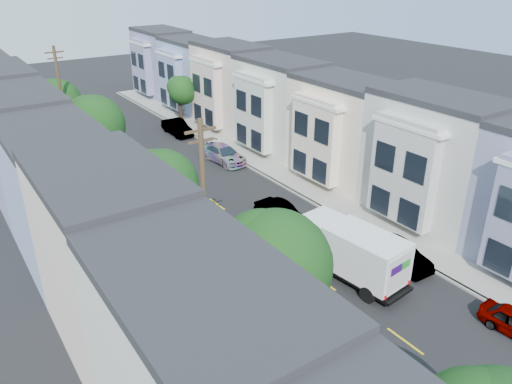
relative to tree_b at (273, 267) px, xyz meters
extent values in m
plane|color=black|center=(6.30, 3.78, -5.38)|extent=(160.00, 160.00, 0.00)
cube|color=black|center=(6.30, 18.78, -5.37)|extent=(12.00, 70.00, 0.02)
cube|color=gray|center=(0.25, 18.78, -5.30)|extent=(0.30, 70.00, 0.15)
cube|color=gray|center=(12.35, 18.78, -5.30)|extent=(0.30, 70.00, 0.15)
cube|color=gray|center=(-1.05, 18.78, -5.30)|extent=(2.60, 70.00, 0.15)
cube|color=gray|center=(13.65, 18.78, -5.30)|extent=(2.60, 70.00, 0.15)
cube|color=gold|center=(6.30, 18.78, -5.38)|extent=(0.12, 70.00, 0.01)
cube|color=#FFE7CC|center=(-4.85, 18.78, -5.38)|extent=(5.00, 70.00, 8.50)
cube|color=#FFE7CC|center=(17.45, 18.78, -5.38)|extent=(5.00, 70.00, 8.50)
cylinder|color=black|center=(-0.30, 0.00, -3.50)|extent=(0.44, 0.44, 3.76)
sphere|color=#144212|center=(0.00, 0.00, 0.02)|extent=(4.70, 4.70, 4.70)
cylinder|color=black|center=(-0.30, 11.12, -3.73)|extent=(0.44, 0.44, 3.29)
sphere|color=#144212|center=(0.00, 11.12, -0.56)|extent=(4.35, 4.35, 4.35)
cylinder|color=black|center=(-0.30, 23.15, -3.51)|extent=(0.44, 0.44, 3.74)
sphere|color=#144212|center=(0.00, 23.15, -0.02)|extent=(4.61, 4.61, 4.61)
cylinder|color=black|center=(-0.30, 34.44, -3.93)|extent=(0.44, 0.44, 2.89)
sphere|color=#144212|center=(0.00, 34.44, -0.85)|extent=(4.70, 4.70, 4.70)
cylinder|color=black|center=(12.90, 35.04, -3.95)|extent=(0.44, 0.44, 2.85)
sphere|color=#144212|center=(13.20, 35.04, -1.44)|extent=(3.10, 3.10, 3.10)
cylinder|color=#42301E|center=(0.00, 5.78, -0.38)|extent=(0.26, 0.26, 10.00)
cube|color=#42301E|center=(0.00, 5.78, 4.22)|extent=(1.60, 0.12, 0.12)
cylinder|color=#42301E|center=(0.00, 31.78, -0.38)|extent=(0.26, 0.26, 10.00)
cube|color=#42301E|center=(0.00, 31.78, 4.22)|extent=(1.60, 0.12, 0.12)
cube|color=white|center=(7.90, 2.33, -3.45)|extent=(2.48, 4.45, 2.43)
cube|color=white|center=(7.90, 5.59, -3.54)|extent=(2.48, 2.07, 2.24)
cube|color=black|center=(7.90, 3.26, -4.79)|extent=(2.28, 6.39, 0.25)
cube|color=#2D0A51|center=(7.54, 0.11, -3.15)|extent=(0.93, 0.04, 0.46)
cube|color=#198C1E|center=(8.37, 0.11, -3.15)|extent=(0.72, 0.04, 0.46)
cylinder|color=black|center=(6.78, 1.11, -4.91)|extent=(0.29, 0.93, 0.93)
cylinder|color=black|center=(9.02, 1.11, -4.91)|extent=(0.29, 0.93, 0.93)
cylinder|color=black|center=(6.78, 5.28, -4.91)|extent=(0.29, 0.93, 0.93)
cylinder|color=black|center=(9.02, 5.28, -4.91)|extent=(0.29, 0.93, 0.93)
imported|color=black|center=(8.54, 10.74, -4.66)|extent=(1.80, 4.37, 1.43)
imported|color=#9494A5|center=(1.40, 2.40, -4.61)|extent=(1.82, 4.66, 1.53)
imported|color=#571B0F|center=(1.40, 15.54, -4.74)|extent=(1.87, 4.28, 1.27)
imported|color=white|center=(11.20, 2.60, -4.66)|extent=(1.65, 4.36, 1.44)
imported|color=black|center=(11.20, 23.03, -4.62)|extent=(2.52, 5.18, 1.51)
imported|color=#080D37|center=(11.20, 32.54, -4.61)|extent=(1.64, 4.62, 1.54)
camera|label=1|loc=(-10.14, -13.70, 11.23)|focal=35.00mm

